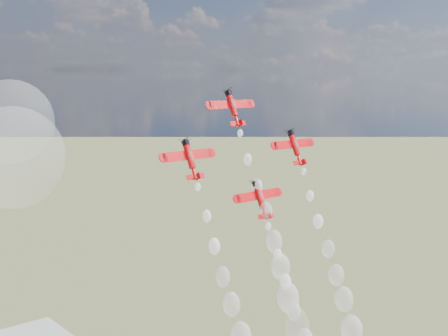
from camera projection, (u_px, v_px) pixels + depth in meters
name	position (u px, v px, depth m)	size (l,w,h in m)	color
plane_lead	(233.00, 107.00, 133.89)	(11.75, 5.83, 7.82)	red
plane_left	(190.00, 158.00, 122.67)	(11.75, 5.83, 7.82)	red
plane_right	(295.00, 147.00, 141.16)	(11.75, 5.83, 7.82)	red
plane_slot	(260.00, 199.00, 129.93)	(11.75, 5.83, 7.82)	red
smoke_trail_lead	(299.00, 329.00, 124.90)	(5.36, 26.03, 50.56)	white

